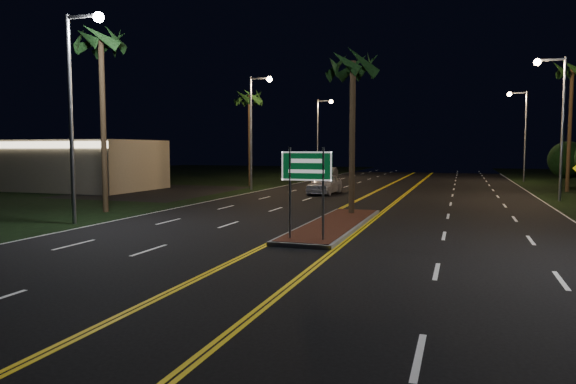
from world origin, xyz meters
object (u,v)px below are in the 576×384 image
at_px(car_near, 325,182).
at_px(palm_median, 353,66).
at_px(median_island, 335,224).
at_px(commercial_building, 64,165).
at_px(streetlight_left_near, 77,94).
at_px(palm_right_far, 572,71).
at_px(streetlight_left_mid, 255,119).
at_px(shrub_far, 568,160).
at_px(streetlight_right_far, 522,125).
at_px(highway_sign, 306,175).
at_px(palm_left_near, 101,43).
at_px(palm_left_far, 250,98).
at_px(streetlight_right_mid, 557,111).
at_px(streetlight_left_far, 321,129).
at_px(car_far, 328,173).

bearing_deg(car_near, palm_median, -66.81).
relative_size(median_island, commercial_building, 0.68).
bearing_deg(streetlight_left_near, palm_right_far, 48.00).
distance_m(streetlight_left_mid, shrub_far, 27.40).
distance_m(streetlight_left_near, streetlight_left_mid, 20.00).
relative_size(commercial_building, streetlight_right_far, 1.67).
height_order(median_island, commercial_building, commercial_building).
relative_size(highway_sign, streetlight_right_far, 0.36).
relative_size(palm_left_near, car_near, 1.87).
bearing_deg(commercial_building, streetlight_right_far, 31.01).
distance_m(streetlight_left_near, palm_left_far, 24.19).
height_order(streetlight_left_near, shrub_far, streetlight_left_near).
xyz_separation_m(streetlight_right_mid, palm_left_near, (-23.11, -14.00, 3.02)).
height_order(shrub_far, car_near, shrub_far).
bearing_deg(streetlight_left_near, streetlight_right_mid, 40.30).
xyz_separation_m(palm_median, palm_left_near, (-12.50, -2.50, 1.40)).
distance_m(streetlight_left_far, car_far, 7.70).
xyz_separation_m(streetlight_left_near, streetlight_left_mid, (0.00, 20.00, 0.00)).
bearing_deg(streetlight_left_mid, car_near, -15.54).
xyz_separation_m(streetlight_right_far, palm_median, (-10.61, -31.50, 1.62)).
distance_m(median_island, palm_left_far, 25.76).
xyz_separation_m(commercial_building, car_near, (21.56, 2.29, -1.13)).
height_order(median_island, streetlight_left_far, streetlight_left_far).
bearing_deg(median_island, palm_median, 90.00).
height_order(streetlight_right_far, shrub_far, streetlight_right_far).
height_order(highway_sign, commercial_building, commercial_building).
xyz_separation_m(streetlight_right_mid, car_near, (-15.05, 0.28, -4.78)).
distance_m(car_near, car_far, 16.67).
bearing_deg(streetlight_left_mid, shrub_far, 26.18).
xyz_separation_m(commercial_building, palm_left_far, (13.20, 8.01, 5.74)).
xyz_separation_m(palm_median, shrub_far, (13.80, 25.50, -4.94)).
bearing_deg(streetlight_right_mid, highway_sign, -118.93).
bearing_deg(streetlight_right_far, palm_right_far, -79.67).
bearing_deg(palm_left_far, commercial_building, -148.75).
bearing_deg(streetlight_right_far, highway_sign, -105.15).
height_order(palm_right_far, car_near, palm_right_far).
relative_size(streetlight_left_near, car_far, 1.87).
bearing_deg(highway_sign, streetlight_right_far, 74.85).
distance_m(streetlight_left_far, palm_median, 35.18).
bearing_deg(palm_median, car_far, 106.48).
height_order(highway_sign, shrub_far, shrub_far).
height_order(commercial_building, palm_left_far, palm_left_far).
height_order(palm_right_far, shrub_far, palm_right_far).
bearing_deg(streetlight_left_far, car_near, -74.13).
distance_m(streetlight_left_mid, streetlight_left_far, 20.00).
bearing_deg(car_far, median_island, -79.38).
distance_m(median_island, streetlight_left_far, 38.89).
height_order(streetlight_left_far, shrub_far, streetlight_left_far).
bearing_deg(highway_sign, streetlight_left_near, 173.53).
bearing_deg(streetlight_right_mid, palm_median, -132.70).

